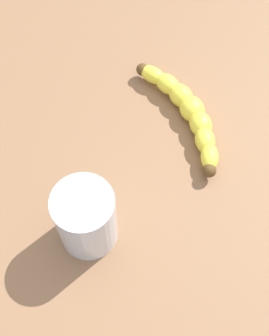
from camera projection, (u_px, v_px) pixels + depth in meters
The scene contains 3 objects.
wooden_tabletop at pixel (197, 164), 69.49cm from camera, with size 120.00×120.00×3.00cm, color brown.
banana at pixel (187, 111), 70.06cm from camera, with size 15.53×18.45×3.68cm.
smoothie_glass at pixel (86, 219), 58.04cm from camera, with size 7.86×7.86×10.53cm.
Camera 1 is at (34.47, 4.85, 62.39)cm, focal length 48.71 mm.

